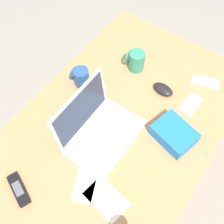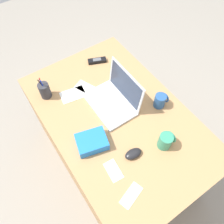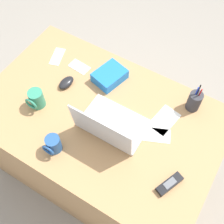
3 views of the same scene
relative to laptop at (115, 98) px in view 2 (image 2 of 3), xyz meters
The scene contains 13 objects.
ground_plane 0.80m from the laptop, 26.12° to the right, with size 6.00×6.00×0.00m, color gray.
desk 0.43m from the laptop, 26.12° to the right, with size 1.30×0.83×0.74m, color tan.
laptop is the anchor object (origin of this frame).
computer_mouse 0.39m from the laptop, 18.46° to the right, with size 0.06×0.10×0.04m, color black.
coffee_mug_white 0.30m from the laptop, 52.13° to the left, with size 0.07×0.08×0.10m.
coffee_mug_tall 0.42m from the laptop, ahead, with size 0.08×0.09×0.11m.
cordless_phone 0.40m from the laptop, 164.74° to the left, with size 0.09×0.14×0.03m.
pen_holder 0.46m from the laptop, 131.15° to the right, with size 0.07×0.07×0.18m.
snack_bag 0.33m from the laptop, 58.11° to the right, with size 0.14×0.18×0.06m, color blue.
paper_note_near_laptop 0.60m from the laptop, 26.22° to the right, with size 0.06×0.14×0.00m, color white.
paper_note_left 0.30m from the laptop, 137.18° to the right, with size 0.10×0.17×0.00m, color white.
paper_note_right 0.47m from the laptop, 35.30° to the right, with size 0.12×0.07×0.00m, color white.
paper_note_front 0.24m from the laptop, 156.00° to the right, with size 0.16×0.08×0.00m, color white.
Camera 2 is at (0.61, -0.45, 1.98)m, focal length 36.23 mm.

